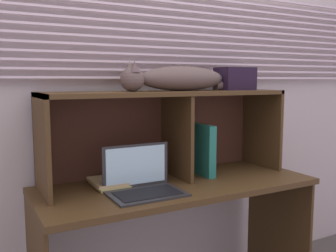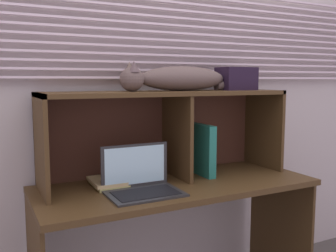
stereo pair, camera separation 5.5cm
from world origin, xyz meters
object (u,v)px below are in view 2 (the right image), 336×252
Objects in this scene: storage_box at (236,79)px; book_stack at (108,182)px; cat at (179,79)px; laptop at (141,183)px; binder_upright at (201,149)px.

book_stack is at bearing 179.57° from storage_box.
cat is 0.66m from book_stack.
storage_box reaches higher than book_stack.
laptop is 0.85m from storage_box.
cat is 4.06× the size of storage_box.
binder_upright is at bearing 180.00° from storage_box.
cat reaches higher than laptop.
cat is 2.43× the size of laptop.
laptop is at bearing -165.52° from storage_box.
binder_upright reaches higher than laptop.
laptop is 0.48m from binder_upright.
binder_upright reaches higher than book_stack.
storage_box is at bearing 0.00° from binder_upright.
laptop is 1.67× the size of storage_box.
laptop is at bearing -149.46° from cat.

